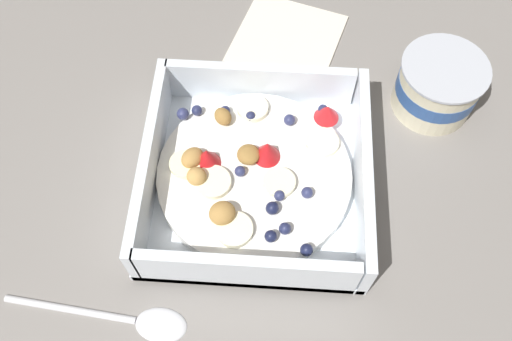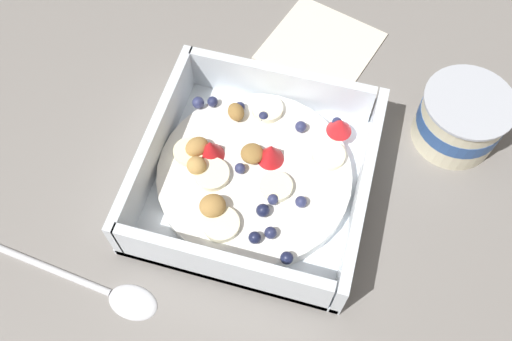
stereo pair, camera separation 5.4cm
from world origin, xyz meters
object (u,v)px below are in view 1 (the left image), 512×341
Objects in this scene: fruit_bowl at (255,175)px; yogurt_cup at (438,86)px; folded_napkin at (287,38)px; spoon at (132,319)px.

fruit_bowl is 0.22m from yogurt_cup.
fruit_bowl is 2.38× the size of yogurt_cup.
fruit_bowl is 0.20m from folded_napkin.
spoon is at bearing -20.34° from folded_napkin.
yogurt_cup is at bearing 62.40° from folded_napkin.
spoon is at bearing -48.22° from yogurt_cup.
yogurt_cup is (-0.26, 0.29, 0.03)m from spoon.
yogurt_cup reaches higher than fruit_bowl.
fruit_bowl is at bearing -7.43° from folded_napkin.
yogurt_cup reaches higher than spoon.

